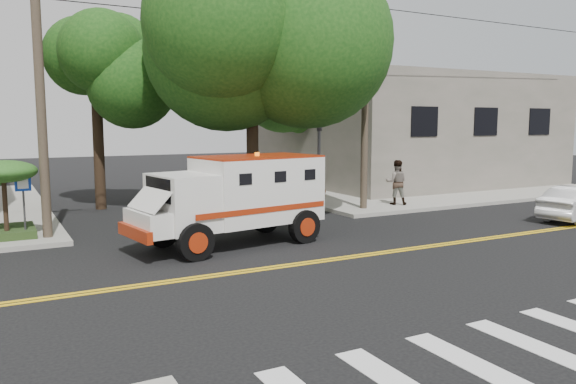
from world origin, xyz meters
TOP-DOWN VIEW (x-y plane):
  - ground at (0.00, 0.00)m, footprint 100.00×100.00m
  - sidewalk_ne at (13.50, 13.50)m, footprint 17.00×17.00m
  - building_right at (15.00, 14.00)m, footprint 14.00×12.00m
  - utility_pole_left at (-5.60, 6.00)m, footprint 0.28×0.28m
  - utility_pole_right at (6.30, 6.20)m, footprint 0.28×0.28m
  - tree_main at (1.94, 6.21)m, footprint 6.08×5.70m
  - tree_left at (-2.68, 11.79)m, footprint 4.48×4.20m
  - tree_right at (8.84, 15.77)m, footprint 4.80×4.50m
  - traffic_signal at (3.80, 5.60)m, footprint 0.15×0.18m
  - accessibility_sign at (-6.20, 6.17)m, footprint 0.45×0.10m
  - armored_truck at (-0.67, 2.91)m, footprint 6.02×3.06m
  - pedestrian_a at (5.50, 8.23)m, footprint 0.62×0.46m
  - pedestrian_b at (8.11, 6.36)m, footprint 1.16×1.11m

SIDE VIEW (x-z plane):
  - ground at x=0.00m, z-range 0.00..0.00m
  - sidewalk_ne at x=13.50m, z-range 0.00..0.15m
  - pedestrian_a at x=5.50m, z-range 0.15..1.72m
  - pedestrian_b at x=8.11m, z-range 0.15..2.04m
  - accessibility_sign at x=-6.20m, z-range 0.35..2.38m
  - armored_truck at x=-0.67m, z-range 0.18..2.80m
  - traffic_signal at x=3.80m, z-range 0.43..4.03m
  - building_right at x=15.00m, z-range 0.15..6.15m
  - utility_pole_left at x=-5.60m, z-range 0.00..9.00m
  - utility_pole_right at x=6.30m, z-range 0.00..9.00m
  - tree_left at x=-2.68m, z-range 1.88..9.58m
  - tree_right at x=8.84m, z-range 1.99..10.19m
  - tree_main at x=1.94m, z-range 2.27..12.12m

